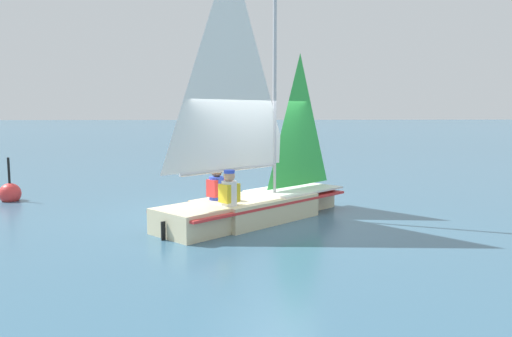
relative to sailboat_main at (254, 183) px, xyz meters
The scene contains 5 objects.
ground_plane 0.80m from the sailboat_main, 47.71° to the right, with size 260.00×260.00×0.00m, color #38607A.
sailboat_main is the anchor object (origin of this frame).
sailor_helm 0.82m from the sailboat_main, 106.82° to the left, with size 0.42×0.43×1.16m.
sailor_crew 1.05m from the sailboat_main, 149.80° to the left, with size 0.42×0.43×1.16m.
buoy_marker 6.65m from the sailboat_main, 66.11° to the left, with size 0.54×0.54×1.19m.
Camera 1 is at (-10.31, 0.70, 2.26)m, focal length 35.00 mm.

